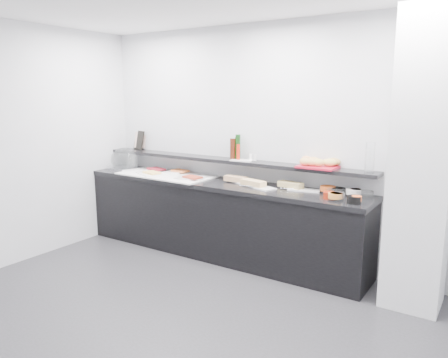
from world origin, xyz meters
The scene contains 57 objects.
ground centered at (0.00, 0.00, 0.00)m, with size 5.00×5.00×0.00m, color #2D2D30.
back_wall centered at (0.00, 2.00, 1.35)m, with size 5.00×0.02×2.70m, color silver.
column centered at (1.50, 1.65, 1.35)m, with size 0.50×0.50×2.70m, color white.
buffet_cabinet centered at (-0.70, 1.70, 0.42)m, with size 3.60×0.60×0.85m, color black.
counter_top centered at (-0.70, 1.70, 0.88)m, with size 3.62×0.62×0.05m, color black.
wall_shelf centered at (-0.70, 1.88, 1.13)m, with size 3.60×0.25×0.04m, color black.
cloche_base centered at (-2.23, 1.68, 0.92)m, with size 0.44×0.29×0.04m, color silver.
cloche_dome centered at (-2.24, 1.71, 1.03)m, with size 0.48×0.32×0.34m, color silver.
linen_runner centered at (-1.47, 1.66, 0.91)m, with size 1.24×0.59×0.01m, color silver.
platter_meat_a centered at (-1.71, 1.79, 0.92)m, with size 0.29×0.19×0.01m, color white.
food_meat_a centered at (-1.73, 1.78, 0.94)m, with size 0.24×0.15×0.02m, color maroon.
platter_salmon centered at (-1.50, 1.81, 0.92)m, with size 0.26×0.18×0.01m, color white.
food_salmon centered at (-1.39, 1.86, 0.94)m, with size 0.21×0.14×0.02m, color orange.
platter_cheese centered at (-1.66, 1.56, 0.92)m, with size 0.34×0.23×0.01m, color white.
food_cheese centered at (-1.60, 1.56, 0.94)m, with size 0.22×0.14×0.02m, color #F8C760.
platter_meat_b centered at (-1.05, 1.62, 0.92)m, with size 0.34×0.23×0.01m, color silver.
food_meat_b centered at (-0.99, 1.59, 0.94)m, with size 0.22×0.14×0.02m, color maroon.
sandwich_plate_left centered at (-0.47, 1.81, 0.91)m, with size 0.37×0.16×0.01m, color silver.
sandwich_food_left centered at (-0.50, 1.77, 0.94)m, with size 0.27×0.10×0.06m, color tan.
tongs_left centered at (-0.53, 1.75, 0.92)m, with size 0.01×0.01×0.16m, color silver.
sandwich_plate_mid centered at (-0.12, 1.68, 0.91)m, with size 0.37×0.16×0.01m, color white.
sandwich_food_mid centered at (-0.21, 1.68, 0.94)m, with size 0.30×0.11×0.06m, color #DCB273.
tongs_mid centered at (-0.25, 1.60, 0.92)m, with size 0.01×0.01×0.16m, color #B5B6BC.
sandwich_plate_right centered at (0.34, 1.81, 0.91)m, with size 0.34×0.15×0.01m, color white.
sandwich_food_right centered at (0.18, 1.81, 0.94)m, with size 0.28×0.11×0.06m, color tan.
tongs_right centered at (0.19, 1.73, 0.92)m, with size 0.01×0.01×0.16m, color #BABCC1.
bowl_glass_fruit centered at (0.69, 1.81, 0.94)m, with size 0.19×0.19×0.07m, color white.
fill_glass_fruit centered at (0.59, 1.84, 0.95)m, with size 0.16×0.16×0.05m, color #CA521B.
bowl_black_jam centered at (0.71, 1.82, 0.94)m, with size 0.14×0.14×0.07m, color black.
fill_black_jam centered at (0.87, 1.86, 0.95)m, with size 0.11×0.11×0.05m, color #5B210D.
bowl_glass_cream centered at (0.97, 1.83, 0.94)m, with size 0.17×0.17×0.07m, color white.
fill_glass_cream centered at (0.86, 1.83, 0.95)m, with size 0.15×0.15×0.05m, color silver.
bowl_red_jam centered at (0.69, 1.59, 0.94)m, with size 0.12×0.12×0.07m, color maroon.
fill_red_jam centered at (0.77, 1.57, 0.95)m, with size 0.12×0.12×0.05m, color #56170C.
bowl_glass_salmon centered at (0.77, 1.59, 0.94)m, with size 0.16×0.16×0.07m, color white.
fill_glass_salmon centered at (0.76, 1.56, 0.95)m, with size 0.13×0.13×0.05m, color orange.
bowl_black_fruit centered at (0.95, 1.55, 0.94)m, with size 0.13×0.13×0.07m, color black.
fill_black_fruit centered at (0.97, 1.56, 0.95)m, with size 0.09×0.09×0.05m, color #D3511C.
framed_print centered at (-2.20, 1.97, 1.28)m, with size 0.23×0.02×0.26m, color black.
print_art centered at (-2.19, 1.98, 1.28)m, with size 0.19×0.00×0.22m, color #CB9C92.
condiment_tray centered at (-0.46, 1.85, 1.16)m, with size 0.25×0.15×0.01m, color white.
bottle_green_a centered at (-0.54, 1.88, 1.29)m, with size 0.05×0.05×0.26m, color #0F340E.
bottle_brown centered at (-0.59, 1.85, 1.28)m, with size 0.06×0.06×0.24m, color #3E170B.
bottle_green_b centered at (-0.57, 1.94, 1.30)m, with size 0.06×0.06×0.28m, color #103C14.
bottle_hot centered at (-0.50, 1.83, 1.25)m, with size 0.04×0.04×0.18m, color red.
shaker_salt centered at (-0.38, 1.91, 1.20)m, with size 0.03×0.03×0.07m, color white.
shaker_pepper centered at (-0.29, 1.85, 1.20)m, with size 0.03×0.03×0.07m, color white.
bread_tray centered at (0.46, 1.86, 1.16)m, with size 0.40×0.28×0.02m, color #B6132D.
bread_roll_nw centered at (0.38, 1.93, 1.21)m, with size 0.15×0.10×0.08m, color tan.
bread_roll_n centered at (0.29, 1.96, 1.21)m, with size 0.12×0.08×0.08m, color #D78752.
bread_roll_ne centered at (0.59, 1.97, 1.21)m, with size 0.15×0.10×0.08m, color #AC7F41.
bread_roll_sw centered at (0.40, 1.82, 1.21)m, with size 0.13×0.08×0.08m, color tan.
bread_roll_s centered at (0.34, 1.81, 1.21)m, with size 0.14×0.09×0.08m, color tan.
bread_roll_se centered at (0.47, 1.84, 1.21)m, with size 0.13×0.08×0.08m, color gold.
bread_roll_midw centered at (0.34, 1.86, 1.21)m, with size 0.13×0.09×0.08m, color #AF7442.
bread_roll_mide centered at (0.57, 1.90, 1.21)m, with size 0.16×0.10×0.08m, color #D6B251.
carafe centered at (0.99, 1.87, 1.30)m, with size 0.09×0.09×0.30m, color white.
Camera 1 is at (2.11, -2.46, 1.92)m, focal length 35.00 mm.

